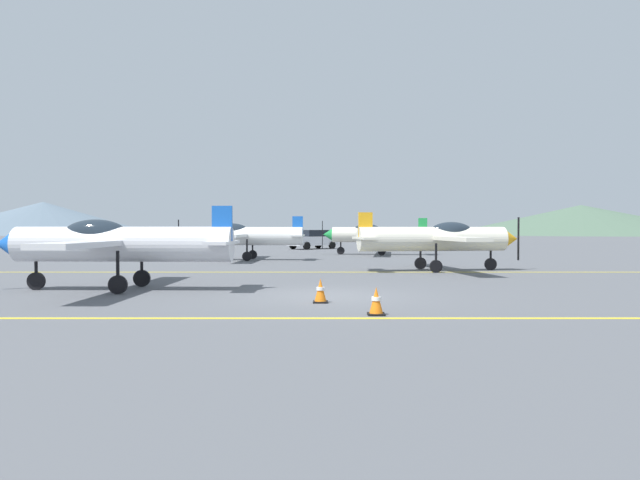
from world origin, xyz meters
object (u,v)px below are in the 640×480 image
Objects in this scene: airplane_far at (242,235)px; airplane_back at (376,234)px; car_sedan at (314,239)px; traffic_cone_side at (321,291)px; airplane_near at (115,243)px; airplane_mid at (439,238)px; traffic_cone_front at (377,301)px.

airplane_back is (8.11, 6.60, 0.00)m from airplane_far.
car_sedan is at bearing 77.56° from airplane_far.
airplane_far is at bearing 103.11° from traffic_cone_side.
airplane_back is (9.70, 22.63, 0.00)m from airplane_near.
car_sedan is (-5.59, 25.51, -0.54)m from airplane_mid.
airplane_mid is at bearing -77.63° from car_sedan.
airplane_far is 13.88× the size of traffic_cone_side.
car_sedan is at bearing 112.07° from airplane_back.
airplane_far is 21.71m from traffic_cone_front.
airplane_far is 1.00× the size of airplane_back.
airplane_mid is at bearing 64.90° from traffic_cone_side.
car_sedan is at bearing 90.96° from traffic_cone_side.
traffic_cone_side is at bearing -76.89° from airplane_far.
traffic_cone_side is (-1.16, 2.03, 0.00)m from traffic_cone_front.
airplane_mid is at bearing -85.06° from airplane_back.
airplane_far and airplane_back have the same top height.
airplane_far is (-9.39, 8.28, 0.00)m from airplane_mid.
airplane_far is (1.59, 16.03, 0.00)m from airplane_near.
airplane_near is 8.76m from traffic_cone_front.
airplane_mid is 1.00× the size of airplane_back.
airplane_back reaches higher than traffic_cone_side.
traffic_cone_front is (7.16, -4.93, -1.10)m from airplane_near.
airplane_mid is 13.94× the size of traffic_cone_front.
airplane_near is at bearing -144.81° from airplane_mid.
traffic_cone_front is at bearing -60.18° from traffic_cone_side.
airplane_back is 13.94× the size of traffic_cone_side.
airplane_mid is 14.94m from airplane_back.
traffic_cone_front is (1.77, -38.18, -0.56)m from car_sedan.
car_sedan is at bearing 92.65° from traffic_cone_front.
airplane_back is at bearing 39.15° from airplane_far.
airplane_back is at bearing 84.74° from traffic_cone_front.
car_sedan is at bearing 102.37° from airplane_mid.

